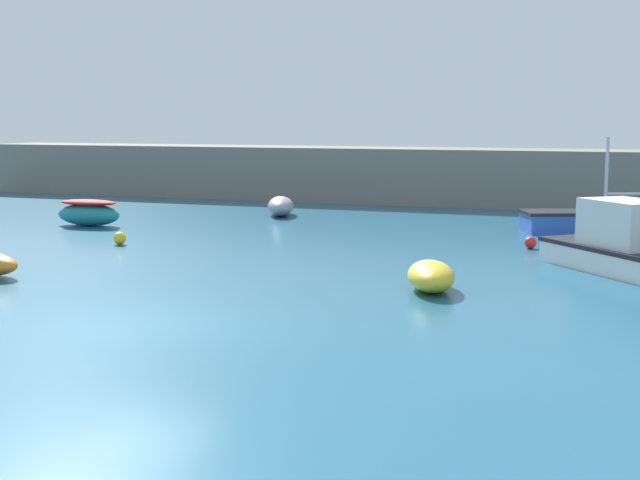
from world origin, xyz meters
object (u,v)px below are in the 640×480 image
rowboat_with_red_cover (89,213)px  cabin_cruiser_white (632,248)px  rowboat_blue_near (281,206)px  sailboat_short_mast (605,221)px  mooring_buoy_yellow (120,238)px  mooring_buoy_red (530,243)px  dinghy_near_pier (431,276)px

rowboat_with_red_cover → cabin_cruiser_white: bearing=-12.4°
rowboat_with_red_cover → rowboat_blue_near: size_ratio=0.90×
sailboat_short_mast → mooring_buoy_yellow: (-15.05, -9.18, -0.20)m
cabin_cruiser_white → rowboat_blue_near: cabin_cruiser_white is taller
mooring_buoy_yellow → mooring_buoy_red: (13.01, 3.91, -0.02)m
mooring_buoy_red → sailboat_short_mast: bearing=68.9°
rowboat_with_red_cover → dinghy_near_pier: bearing=-28.8°
rowboat_with_red_cover → sailboat_short_mast: bearing=13.8°
cabin_cruiser_white → sailboat_short_mast: bearing=145.8°
dinghy_near_pier → cabin_cruiser_white: bearing=-66.1°
rowboat_blue_near → rowboat_with_red_cover: bearing=115.8°
cabin_cruiser_white → mooring_buoy_red: (-3.18, 3.90, -0.52)m
sailboat_short_mast → rowboat_blue_near: (-13.50, 1.00, 0.00)m
dinghy_near_pier → rowboat_blue_near: size_ratio=0.87×
rowboat_blue_near → mooring_buoy_red: 13.07m
rowboat_with_red_cover → mooring_buoy_red: rowboat_with_red_cover is taller
sailboat_short_mast → mooring_buoy_yellow: sailboat_short_mast is taller
cabin_cruiser_white → rowboat_blue_near: 17.83m
sailboat_short_mast → rowboat_with_red_cover: sailboat_short_mast is taller
cabin_cruiser_white → mooring_buoy_red: bearing=177.9°
rowboat_blue_near → mooring_buoy_red: size_ratio=7.78×
dinghy_near_pier → mooring_buoy_yellow: bearing=51.8°
cabin_cruiser_white → rowboat_with_red_cover: 20.68m
cabin_cruiser_white → dinghy_near_pier: bearing=-88.8°
rowboat_blue_near → cabin_cruiser_white: bearing=-146.2°
cabin_cruiser_white → mooring_buoy_yellow: bearing=-131.3°
mooring_buoy_yellow → mooring_buoy_red: size_ratio=1.11×
cabin_cruiser_white → sailboat_short_mast: sailboat_short_mast is taller
sailboat_short_mast → mooring_buoy_yellow: size_ratio=14.64×
sailboat_short_mast → mooring_buoy_red: bearing=46.1°
rowboat_blue_near → mooring_buoy_yellow: rowboat_blue_near is taller
cabin_cruiser_white → rowboat_with_red_cover: size_ratio=2.19×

